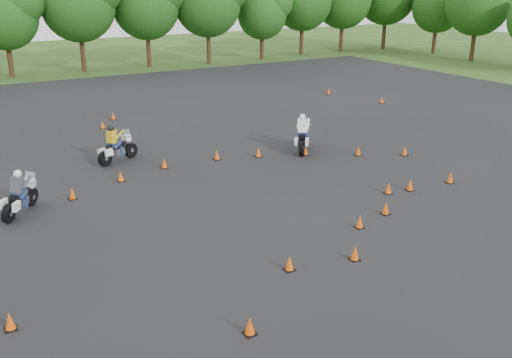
# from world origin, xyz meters

# --- Properties ---
(ground) EXTENTS (140.00, 140.00, 0.00)m
(ground) POSITION_xyz_m (0.00, 0.00, 0.00)
(ground) COLOR #2D5119
(ground) RESTS_ON ground
(asphalt_pad) EXTENTS (62.00, 62.00, 0.00)m
(asphalt_pad) POSITION_xyz_m (0.00, 6.00, 0.01)
(asphalt_pad) COLOR black
(asphalt_pad) RESTS_ON ground
(treeline) EXTENTS (86.77, 32.32, 10.98)m
(treeline) POSITION_xyz_m (5.41, 34.85, 4.66)
(treeline) COLOR #1C4814
(treeline) RESTS_ON ground
(traffic_cones) EXTENTS (33.54, 32.89, 0.45)m
(traffic_cones) POSITION_xyz_m (-1.02, 4.83, 0.23)
(traffic_cones) COLOR #DF5109
(traffic_cones) RESTS_ON asphalt_pad
(rider_grey) EXTENTS (1.96, 2.27, 1.78)m
(rider_grey) POSITION_xyz_m (-7.79, 7.96, 0.90)
(rider_grey) COLOR #3B3E42
(rider_grey) RESTS_ON ground
(rider_yellow) EXTENTS (2.40, 1.67, 1.80)m
(rider_yellow) POSITION_xyz_m (-2.71, 12.28, 0.90)
(rider_yellow) COLOR gold
(rider_yellow) RESTS_ON ground
(rider_white) EXTENTS (2.18, 2.41, 1.93)m
(rider_white) POSITION_xyz_m (5.87, 9.42, 0.97)
(rider_white) COLOR white
(rider_white) RESTS_ON ground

